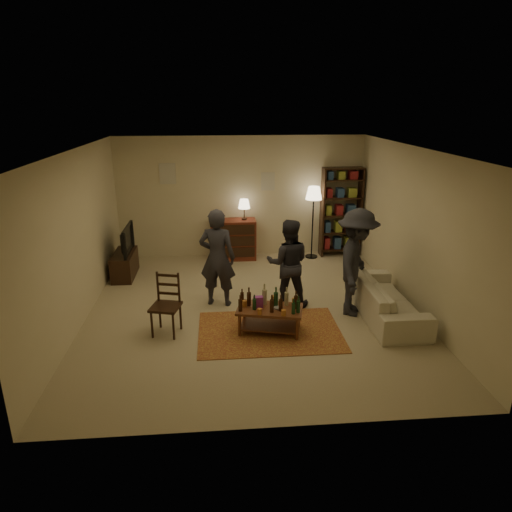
{
  "coord_description": "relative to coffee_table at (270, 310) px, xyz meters",
  "views": [
    {
      "loc": [
        -0.54,
        -7.11,
        3.42
      ],
      "look_at": [
        0.09,
        0.1,
        0.94
      ],
      "focal_mm": 32.0,
      "sensor_mm": 36.0,
      "label": 1
    }
  ],
  "objects": [
    {
      "name": "floor_lamp",
      "position": [
        1.36,
        3.46,
        1.0
      ],
      "size": [
        0.36,
        0.36,
        1.63
      ],
      "color": "black",
      "rests_on": "ground"
    },
    {
      "name": "person_right",
      "position": [
        0.42,
        0.97,
        0.39
      ],
      "size": [
        0.82,
        0.68,
        1.54
      ],
      "primitive_type": "imported",
      "rotation": [
        0.0,
        0.0,
        3.0
      ],
      "color": "#25242B",
      "rests_on": "ground"
    },
    {
      "name": "sofa",
      "position": [
        1.98,
        0.41,
        -0.07
      ],
      "size": [
        0.81,
        2.08,
        0.61
      ],
      "primitive_type": "imported",
      "rotation": [
        0.0,
        0.0,
        1.57
      ],
      "color": "beige",
      "rests_on": "ground"
    },
    {
      "name": "bookshelf",
      "position": [
        2.03,
        3.59,
        0.66
      ],
      "size": [
        0.9,
        0.34,
        2.02
      ],
      "color": "#331B11",
      "rests_on": "ground"
    },
    {
      "name": "dresser",
      "position": [
        -0.41,
        3.52,
        0.1
      ],
      "size": [
        1.0,
        0.5,
        1.36
      ],
      "color": "maroon",
      "rests_on": "ground"
    },
    {
      "name": "floor",
      "position": [
        -0.22,
        0.81,
        -0.38
      ],
      "size": [
        6.0,
        6.0,
        0.0
      ],
      "primitive_type": "plane",
      "color": "#C6B793",
      "rests_on": "ground"
    },
    {
      "name": "person_left",
      "position": [
        -0.78,
        1.11,
        0.48
      ],
      "size": [
        0.7,
        0.54,
        1.72
      ],
      "primitive_type": "imported",
      "rotation": [
        0.0,
        0.0,
        2.91
      ],
      "color": "#2A2932",
      "rests_on": "ground"
    },
    {
      "name": "dining_chair",
      "position": [
        -1.57,
        0.14,
        0.13
      ],
      "size": [
        0.51,
        0.51,
        0.96
      ],
      "rotation": [
        0.0,
        0.0,
        -0.25
      ],
      "color": "#331B11",
      "rests_on": "ground"
    },
    {
      "name": "coffee_table",
      "position": [
        0.0,
        0.0,
        0.0
      ],
      "size": [
        1.09,
        0.75,
        0.74
      ],
      "rotation": [
        0.0,
        0.0,
        -0.23
      ],
      "color": "brown",
      "rests_on": "ground"
    },
    {
      "name": "room_shell",
      "position": [
        -0.87,
        3.79,
        1.44
      ],
      "size": [
        6.0,
        6.0,
        6.0
      ],
      "color": "beige",
      "rests_on": "ground"
    },
    {
      "name": "tv_stand",
      "position": [
        -2.66,
        2.61,
        0.01
      ],
      "size": [
        0.4,
        1.0,
        1.06
      ],
      "color": "#331B11",
      "rests_on": "ground"
    },
    {
      "name": "person_by_sofa",
      "position": [
        1.48,
        0.55,
        0.52
      ],
      "size": [
        1.09,
        1.33,
        1.8
      ],
      "primitive_type": "imported",
      "rotation": [
        0.0,
        0.0,
        1.15
      ],
      "color": "#26272E",
      "rests_on": "ground"
    },
    {
      "name": "rug",
      "position": [
        0.0,
        -0.01,
        -0.37
      ],
      "size": [
        2.2,
        1.5,
        0.01
      ],
      "primitive_type": "cube",
      "color": "maroon",
      "rests_on": "ground"
    }
  ]
}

